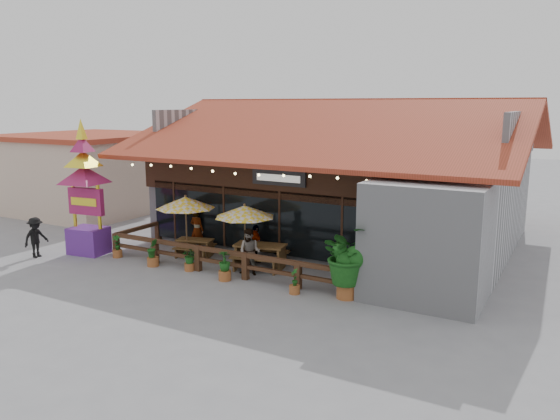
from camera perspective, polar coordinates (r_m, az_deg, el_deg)
The scene contains 19 objects.
ground at distance 18.83m, azimuth -1.49°, elevation -7.07°, with size 100.00×100.00×0.00m, color gray.
restaurant_building at distance 23.99m, azimuth 7.13°, elevation 2.20°, with size 15.50×14.73×6.09m.
patio_railing at distance 19.65m, azimuth -7.57°, elevation -4.52°, with size 10.00×2.60×0.92m.
neighbor_building at distance 32.48m, azimuth -19.15°, elevation 3.85°, with size 8.40×8.40×4.22m.
umbrella_left at distance 21.15m, azimuth -9.84°, elevation 0.74°, with size 2.37×2.37×2.45m.
umbrella_right at distance 19.60m, azimuth -3.71°, elevation -0.18°, with size 2.46×2.46×2.35m.
picnic_table_left at distance 21.57m, azimuth -8.88°, elevation -3.60°, with size 1.65×1.52×0.67m.
picnic_table_right at distance 19.76m, azimuth -2.09°, elevation -4.41°, with size 2.12×1.93×0.88m.
thai_sign_tower at distance 22.49m, azimuth -19.76°, elevation 3.14°, with size 2.34×2.34×5.70m.
tropical_plant at distance 16.65m, azimuth 7.08°, elevation -4.79°, with size 2.17×2.22×2.33m.
diner_a at distance 22.33m, azimuth -8.67°, elevation -2.04°, with size 0.62×0.41×1.70m, color #331D10.
diner_b at distance 18.92m, azimuth -3.18°, elevation -4.41°, with size 0.80×0.62×1.64m, color #331D10.
diner_c at distance 20.44m, azimuth -2.52°, elevation -3.53°, with size 0.84×0.35×1.43m, color #331D10.
pedestrian at distance 23.08m, azimuth -24.15°, elevation -2.62°, with size 1.02×0.58×1.57m, color black.
planter_a at distance 22.06m, azimuth -16.65°, elevation -3.80°, with size 0.38×0.37×0.91m.
planter_b at distance 20.52m, azimuth -13.17°, elevation -4.47°, with size 0.46×0.48×1.03m.
planter_c at distance 19.70m, azimuth -9.48°, elevation -4.92°, with size 0.69×0.70×0.87m.
planter_d at distance 18.49m, azimuth -5.81°, elevation -5.84°, with size 0.52×0.52×1.04m.
planter_e at distance 17.18m, azimuth 1.54°, elevation -7.64°, with size 0.35×0.35×0.83m.
Camera 1 is at (9.18, -15.36, 5.84)m, focal length 35.00 mm.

